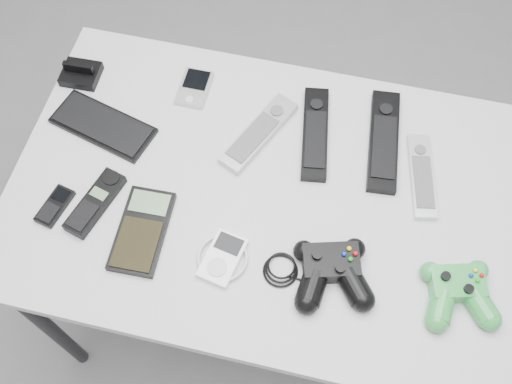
% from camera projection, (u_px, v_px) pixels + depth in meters
% --- Properties ---
extents(floor, '(3.50, 3.50, 0.00)m').
position_uv_depth(floor, '(243.00, 307.00, 1.94)').
color(floor, slate).
rests_on(floor, ground).
extents(desk, '(1.11, 0.72, 0.75)m').
position_uv_depth(desk, '(267.00, 206.00, 1.35)').
color(desk, '#A9A9AC').
rests_on(desk, floor).
extents(pda_keyboard, '(0.25, 0.16, 0.01)m').
position_uv_depth(pda_keyboard, '(103.00, 125.00, 1.36)').
color(pda_keyboard, black).
rests_on(pda_keyboard, desk).
extents(dock_bracket, '(0.09, 0.08, 0.05)m').
position_uv_depth(dock_bracket, '(80.00, 71.00, 1.42)').
color(dock_bracket, black).
rests_on(dock_bracket, desk).
extents(pda, '(0.07, 0.11, 0.02)m').
position_uv_depth(pda, '(194.00, 88.00, 1.41)').
color(pda, '#A7A7AE').
rests_on(pda, desk).
extents(remote_silver_a, '(0.14, 0.23, 0.02)m').
position_uv_depth(remote_silver_a, '(259.00, 133.00, 1.35)').
color(remote_silver_a, '#A7A7AE').
rests_on(remote_silver_a, desk).
extents(remote_black_a, '(0.09, 0.25, 0.02)m').
position_uv_depth(remote_black_a, '(315.00, 133.00, 1.35)').
color(remote_black_a, black).
rests_on(remote_black_a, desk).
extents(remote_black_b, '(0.09, 0.27, 0.03)m').
position_uv_depth(remote_black_b, '(384.00, 140.00, 1.34)').
color(remote_black_b, black).
rests_on(remote_black_b, desk).
extents(remote_silver_b, '(0.09, 0.21, 0.02)m').
position_uv_depth(remote_silver_b, '(422.00, 176.00, 1.30)').
color(remote_silver_b, silver).
rests_on(remote_silver_b, desk).
extents(mobile_phone, '(0.06, 0.10, 0.02)m').
position_uv_depth(mobile_phone, '(55.00, 206.00, 1.27)').
color(mobile_phone, black).
rests_on(mobile_phone, desk).
extents(cordless_handset, '(0.09, 0.17, 0.03)m').
position_uv_depth(cordless_handset, '(95.00, 203.00, 1.27)').
color(cordless_handset, black).
rests_on(cordless_handset, desk).
extents(calculator, '(0.10, 0.20, 0.02)m').
position_uv_depth(calculator, '(142.00, 231.00, 1.24)').
color(calculator, black).
rests_on(calculator, desk).
extents(mp3_player, '(0.12, 0.13, 0.02)m').
position_uv_depth(mp3_player, '(223.00, 258.00, 1.21)').
color(mp3_player, white).
rests_on(mp3_player, desk).
extents(controller_black, '(0.30, 0.23, 0.05)m').
position_uv_depth(controller_black, '(332.00, 270.00, 1.18)').
color(controller_black, black).
rests_on(controller_black, desk).
extents(controller_green, '(0.18, 0.19, 0.05)m').
position_uv_depth(controller_green, '(459.00, 291.00, 1.16)').
color(controller_green, '#227D38').
rests_on(controller_green, desk).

